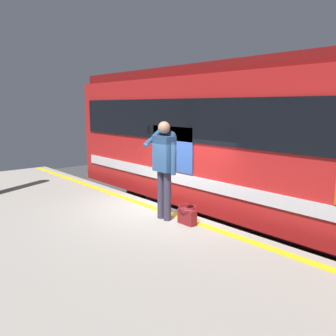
% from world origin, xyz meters
% --- Properties ---
extents(ground_plane, '(23.79, 23.79, 0.00)m').
position_xyz_m(ground_plane, '(0.00, 0.00, 0.00)').
color(ground_plane, '#3D3D3F').
extents(platform, '(13.28, 4.54, 1.09)m').
position_xyz_m(platform, '(0.00, 2.27, 0.54)').
color(platform, '#9E998E').
rests_on(platform, ground).
extents(safety_line, '(13.02, 0.16, 0.01)m').
position_xyz_m(safety_line, '(0.00, 0.30, 1.09)').
color(safety_line, yellow).
rests_on(safety_line, platform).
extents(track_rail_near, '(17.27, 0.08, 0.16)m').
position_xyz_m(track_rail_near, '(0.00, -1.21, 0.08)').
color(track_rail_near, slate).
rests_on(track_rail_near, ground).
extents(track_rail_far, '(17.27, 0.08, 0.16)m').
position_xyz_m(track_rail_far, '(0.00, -2.65, 0.08)').
color(track_rail_far, slate).
rests_on(track_rail_far, ground).
extents(train_carriage, '(12.26, 2.89, 3.86)m').
position_xyz_m(train_carriage, '(-1.59, -1.93, 2.47)').
color(train_carriage, red).
rests_on(train_carriage, ground).
extents(passenger, '(0.57, 0.55, 1.81)m').
position_xyz_m(passenger, '(-0.46, 0.58, 2.16)').
color(passenger, '#383347').
rests_on(passenger, platform).
extents(handbag, '(0.36, 0.32, 0.34)m').
position_xyz_m(handbag, '(-0.95, 0.47, 1.25)').
color(handbag, maroon).
rests_on(handbag, platform).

